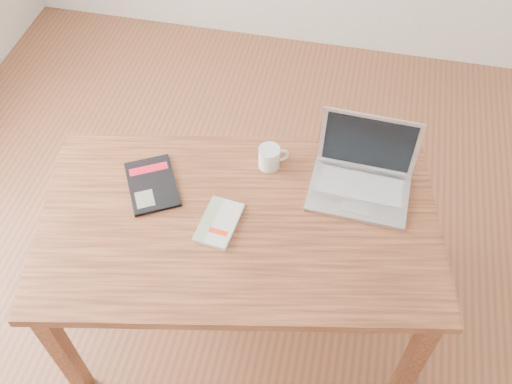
% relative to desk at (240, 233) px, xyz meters
% --- Properties ---
extents(room, '(4.04, 4.04, 2.70)m').
position_rel_desk_xyz_m(room, '(-0.06, 0.10, 0.69)').
color(room, brown).
rests_on(room, ground).
extents(desk, '(1.60, 1.11, 0.75)m').
position_rel_desk_xyz_m(desk, '(0.00, 0.00, 0.00)').
color(desk, brown).
rests_on(desk, ground).
extents(white_guidebook, '(0.15, 0.22, 0.02)m').
position_rel_desk_xyz_m(white_guidebook, '(-0.07, -0.04, 0.10)').
color(white_guidebook, beige).
rests_on(white_guidebook, desk).
extents(black_guidebook, '(0.28, 0.32, 0.01)m').
position_rel_desk_xyz_m(black_guidebook, '(-0.36, 0.08, 0.10)').
color(black_guidebook, black).
rests_on(black_guidebook, desk).
extents(laptop, '(0.38, 0.31, 0.26)m').
position_rel_desk_xyz_m(laptop, '(0.42, 0.26, 0.14)').
color(laptop, silver).
rests_on(laptop, desk).
extents(coffee_mug, '(0.12, 0.08, 0.09)m').
position_rel_desk_xyz_m(coffee_mug, '(0.06, 0.28, 0.14)').
color(coffee_mug, white).
rests_on(coffee_mug, desk).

